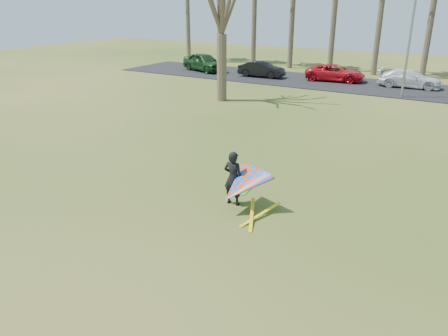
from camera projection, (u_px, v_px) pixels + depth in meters
The scene contains 8 objects.
ground at pixel (189, 223), 12.97m from camera, with size 100.00×100.00×0.00m, color #224910.
parking_strip at pixel (381, 87), 32.94m from camera, with size 46.00×7.00×0.06m, color black.
streetlight at pixel (414, 29), 27.90m from camera, with size 2.28×0.18×8.00m.
car_0 at pixel (204, 62), 40.07m from camera, with size 1.90×4.73×1.61m, color #173A18.
car_1 at pixel (262, 69), 37.00m from camera, with size 1.37×3.93×1.29m, color black.
car_2 at pixel (335, 73), 35.20m from camera, with size 2.16×4.68×1.30m, color red.
car_3 at pixel (410, 78), 32.59m from camera, with size 1.84×4.53×1.32m, color white.
kite_flyer at pixel (241, 184), 13.54m from camera, with size 2.13×2.39×2.02m.
Camera 1 is at (6.82, -9.33, 6.20)m, focal length 35.00 mm.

